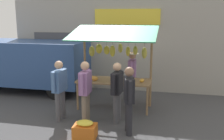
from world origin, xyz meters
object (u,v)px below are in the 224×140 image
at_px(market_stall, 115,58).
at_px(shopper_in_striped_shirt, 85,88).
at_px(vendor_with_sunhat, 132,73).
at_px(parked_van, 24,61).
at_px(shopper_with_ponytail, 129,96).
at_px(produce_crate_near, 85,130).
at_px(shopper_in_grey_tee, 60,86).
at_px(shopper_with_shopping_bag, 117,88).

xyz_separation_m(market_stall, shopper_in_striped_shirt, (0.46, 1.38, -0.59)).
relative_size(market_stall, vendor_with_sunhat, 1.52).
relative_size(vendor_with_sunhat, parked_van, 0.37).
relative_size(shopper_with_ponytail, produce_crate_near, 2.94).
height_order(parked_van, produce_crate_near, parked_van).
height_order(shopper_in_grey_tee, parked_van, parked_van).
bearing_deg(shopper_in_striped_shirt, shopper_with_ponytail, -108.39).
xyz_separation_m(shopper_in_grey_tee, shopper_with_shopping_bag, (-1.52, -0.20, -0.01)).
bearing_deg(vendor_with_sunhat, shopper_in_striped_shirt, -24.93).
bearing_deg(market_stall, vendor_with_sunhat, -121.80).
relative_size(market_stall, shopper_with_ponytail, 1.54).
distance_m(shopper_in_grey_tee, produce_crate_near, 1.53).
bearing_deg(shopper_with_shopping_bag, parked_van, 64.23).
bearing_deg(shopper_with_ponytail, shopper_in_grey_tee, 62.84).
distance_m(market_stall, shopper_with_ponytail, 1.96).
distance_m(market_stall, produce_crate_near, 2.58).
height_order(shopper_with_shopping_bag, produce_crate_near, shopper_with_shopping_bag).
bearing_deg(parked_van, shopper_with_ponytail, 147.11).
distance_m(shopper_in_grey_tee, shopper_with_shopping_bag, 1.54).
relative_size(parked_van, produce_crate_near, 7.99).
bearing_deg(vendor_with_sunhat, produce_crate_near, -14.35).
bearing_deg(shopper_with_shopping_bag, market_stall, 19.04).
bearing_deg(shopper_with_shopping_bag, shopper_in_striped_shirt, 113.23).
bearing_deg(shopper_with_ponytail, shopper_in_striped_shirt, 59.34).
relative_size(shopper_in_striped_shirt, parked_van, 0.37).
xyz_separation_m(shopper_in_grey_tee, parked_van, (2.52, -2.44, 0.18)).
distance_m(shopper_with_ponytail, parked_van, 5.30).
xyz_separation_m(shopper_with_ponytail, shopper_in_striped_shirt, (1.19, -0.33, 0.02)).
bearing_deg(produce_crate_near, parked_van, -43.38).
distance_m(shopper_in_grey_tee, shopper_in_striped_shirt, 0.76).
relative_size(shopper_with_shopping_bag, produce_crate_near, 2.91).
height_order(shopper_in_grey_tee, shopper_in_striped_shirt, shopper_in_striped_shirt).
distance_m(market_stall, shopper_with_shopping_bag, 1.30).
height_order(vendor_with_sunhat, parked_van, parked_van).
height_order(market_stall, vendor_with_sunhat, market_stall).
bearing_deg(shopper_in_striped_shirt, vendor_with_sunhat, -26.01).
bearing_deg(produce_crate_near, shopper_with_shopping_bag, -116.05).
height_order(market_stall, shopper_in_grey_tee, market_stall).
bearing_deg(shopper_in_grey_tee, produce_crate_near, -126.43).
height_order(shopper_with_shopping_bag, shopper_in_striped_shirt, shopper_in_striped_shirt).
bearing_deg(shopper_in_striped_shirt, parked_van, 49.64).
bearing_deg(vendor_with_sunhat, shopper_with_ponytail, 5.35).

